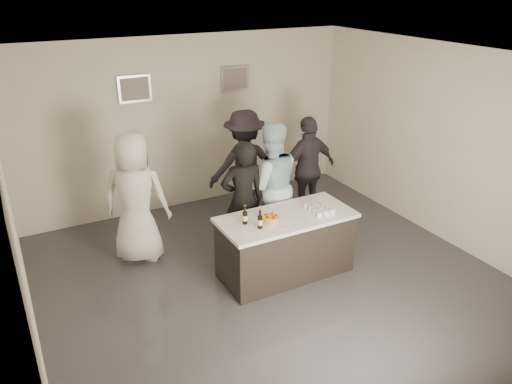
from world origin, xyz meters
TOP-DOWN VIEW (x-y plane):
  - floor at (0.00, 0.00)m, footprint 6.00×6.00m
  - ceiling at (0.00, 0.00)m, footprint 6.00×6.00m
  - wall_back at (0.00, 3.00)m, footprint 6.00×0.04m
  - wall_front at (0.00, -3.00)m, footprint 6.00×0.04m
  - wall_left at (-3.00, 0.00)m, footprint 0.04×6.00m
  - wall_right at (3.00, 0.00)m, footprint 0.04×6.00m
  - picture_left at (-0.90, 2.97)m, footprint 0.54×0.04m
  - picture_right at (0.90, 2.97)m, footprint 0.54×0.04m
  - bar_counter at (0.25, 0.10)m, footprint 1.86×0.86m
  - cake at (-0.02, 0.05)m, footprint 0.23×0.23m
  - beer_bottle_a at (-0.34, 0.16)m, footprint 0.07×0.07m
  - beer_bottle_b at (-0.23, -0.04)m, footprint 0.07×0.07m
  - tumbler_cluster at (0.73, 0.02)m, footprint 0.30×0.40m
  - candles at (-0.01, -0.16)m, footprint 0.24×0.08m
  - person_main_black at (-0.04, 0.82)m, footprint 0.72×0.53m
  - person_main_blue at (0.48, 0.95)m, footprint 1.10×0.94m
  - person_guest_left at (-1.42, 1.49)m, footprint 1.13×1.02m
  - person_guest_right at (1.51, 1.47)m, footprint 1.08×0.50m
  - person_guest_back at (0.59, 2.00)m, footprint 1.32×0.89m

SIDE VIEW (x-z plane):
  - floor at x=0.00m, z-range 0.00..0.00m
  - bar_counter at x=0.25m, z-range 0.00..0.90m
  - person_guest_right at x=1.51m, z-range 0.00..1.79m
  - person_main_black at x=-0.04m, z-range 0.00..1.81m
  - candles at x=-0.01m, z-range 0.90..0.91m
  - cake at x=-0.02m, z-range 0.90..0.97m
  - tumbler_cluster at x=0.73m, z-range 0.90..0.98m
  - person_guest_back at x=0.59m, z-range 0.00..1.89m
  - person_guest_left at x=-1.42m, z-range 0.00..1.94m
  - person_main_blue at x=0.48m, z-range 0.00..1.96m
  - beer_bottle_a at x=-0.34m, z-range 0.90..1.16m
  - beer_bottle_b at x=-0.23m, z-range 0.90..1.16m
  - wall_back at x=0.00m, z-range 0.00..3.00m
  - wall_front at x=0.00m, z-range 0.00..3.00m
  - wall_left at x=-3.00m, z-range 0.00..3.00m
  - wall_right at x=3.00m, z-range 0.00..3.00m
  - picture_left at x=-0.90m, z-range 1.98..2.42m
  - picture_right at x=0.90m, z-range 1.98..2.42m
  - ceiling at x=0.00m, z-range 3.00..3.00m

